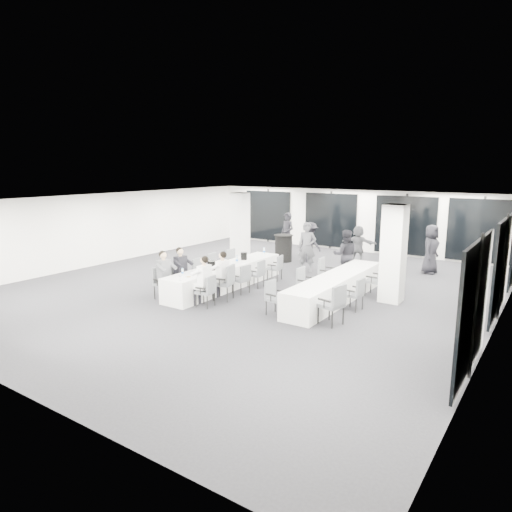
% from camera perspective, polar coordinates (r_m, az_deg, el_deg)
% --- Properties ---
extents(room, '(14.04, 16.04, 2.84)m').
position_cam_1_polar(room, '(14.92, 4.71, 1.65)').
color(room, '#232328').
rests_on(room, ground).
extents(column_left, '(0.60, 0.60, 2.80)m').
position_cam_1_polar(column_left, '(18.63, -2.02, 3.62)').
color(column_left, white).
rests_on(column_left, floor).
extents(column_right, '(0.60, 0.60, 2.80)m').
position_cam_1_polar(column_right, '(13.52, 16.79, 0.27)').
color(column_right, white).
rests_on(column_right, floor).
extents(banquet_table_main, '(0.90, 5.00, 0.75)m').
position_cam_1_polar(banquet_table_main, '(14.64, -3.77, -2.56)').
color(banquet_table_main, silver).
rests_on(banquet_table_main, floor).
extents(banquet_table_side, '(0.90, 5.00, 0.75)m').
position_cam_1_polar(banquet_table_side, '(13.42, 9.93, -3.98)').
color(banquet_table_side, silver).
rests_on(banquet_table_side, floor).
extents(cocktail_table, '(0.79, 0.79, 1.10)m').
position_cam_1_polar(cocktail_table, '(18.67, 3.45, 1.00)').
color(cocktail_table, black).
rests_on(cocktail_table, floor).
extents(chair_main_left_near, '(0.51, 0.56, 0.94)m').
position_cam_1_polar(chair_main_left_near, '(13.71, -11.68, -3.04)').
color(chair_main_left_near, '#53565B').
rests_on(chair_main_left_near, floor).
extents(chair_main_left_second, '(0.52, 0.56, 0.92)m').
position_cam_1_polar(chair_main_left_second, '(14.19, -9.63, -2.52)').
color(chair_main_left_second, '#53565B').
rests_on(chair_main_left_second, floor).
extents(chair_main_left_mid, '(0.52, 0.55, 0.90)m').
position_cam_1_polar(chair_main_left_mid, '(14.89, -7.03, -1.84)').
color(chair_main_left_mid, '#53565B').
rests_on(chair_main_left_mid, floor).
extents(chair_main_left_fourth, '(0.51, 0.56, 0.95)m').
position_cam_1_polar(chair_main_left_fourth, '(15.48, -5.11, -1.18)').
color(chair_main_left_fourth, '#53565B').
rests_on(chair_main_left_fourth, floor).
extents(chair_main_left_far, '(0.51, 0.56, 0.93)m').
position_cam_1_polar(chair_main_left_far, '(16.26, -2.84, -0.59)').
color(chair_main_left_far, '#53565B').
rests_on(chair_main_left_far, floor).
extents(chair_main_right_near, '(0.49, 0.53, 0.89)m').
position_cam_1_polar(chair_main_right_near, '(12.68, -6.08, -4.15)').
color(chair_main_right_near, '#53565B').
rests_on(chair_main_right_near, floor).
extents(chair_main_right_second, '(0.64, 0.67, 1.04)m').
position_cam_1_polar(chair_main_right_second, '(13.27, -3.76, -3.03)').
color(chair_main_right_second, '#53565B').
rests_on(chair_main_right_second, floor).
extents(chair_main_right_mid, '(0.51, 0.55, 0.89)m').
position_cam_1_polar(chair_main_right_mid, '(13.95, -1.68, -2.68)').
color(chair_main_right_mid, '#53565B').
rests_on(chair_main_right_mid, floor).
extents(chair_main_right_fourth, '(0.47, 0.52, 0.88)m').
position_cam_1_polar(chair_main_right_fourth, '(14.62, 0.25, -2.04)').
color(chair_main_right_fourth, '#53565B').
rests_on(chair_main_right_fourth, floor).
extents(chair_main_right_far, '(0.49, 0.53, 0.86)m').
position_cam_1_polar(chair_main_right_far, '(15.56, 2.59, -1.28)').
color(chair_main_right_far, '#53565B').
rests_on(chair_main_right_far, floor).
extents(chair_side_left_near, '(0.50, 0.55, 0.90)m').
position_cam_1_polar(chair_side_left_near, '(12.01, 2.28, -4.93)').
color(chair_side_left_near, '#53565B').
rests_on(chair_side_left_near, floor).
extents(chair_side_left_mid, '(0.48, 0.54, 0.94)m').
position_cam_1_polar(chair_side_left_mid, '(13.42, 6.08, -3.17)').
color(chair_side_left_mid, '#53565B').
rests_on(chair_side_left_mid, floor).
extents(chair_side_left_far, '(0.54, 0.59, 0.99)m').
position_cam_1_polar(chair_side_left_far, '(14.64, 8.68, -1.91)').
color(chair_side_left_far, '#53565B').
rests_on(chair_side_left_far, floor).
extents(chair_side_right_near, '(0.63, 0.66, 1.03)m').
position_cam_1_polar(chair_side_right_near, '(11.32, 9.74, -5.71)').
color(chair_side_right_near, '#53565B').
rests_on(chair_side_right_near, floor).
extents(chair_side_right_mid, '(0.50, 0.54, 0.89)m').
position_cam_1_polar(chair_side_right_mid, '(12.61, 12.40, -4.43)').
color(chair_side_right_mid, '#53565B').
rests_on(chair_side_right_mid, floor).
extents(chair_side_right_far, '(0.51, 0.57, 0.96)m').
position_cam_1_polar(chair_side_right_far, '(14.11, 14.95, -2.73)').
color(chair_side_right_far, '#53565B').
rests_on(chair_side_right_far, floor).
extents(seated_guest_a, '(0.50, 0.38, 1.44)m').
position_cam_1_polar(seated_guest_a, '(13.52, -11.26, -2.00)').
color(seated_guest_a, '#515358').
rests_on(seated_guest_a, floor).
extents(seated_guest_b, '(0.50, 0.38, 1.44)m').
position_cam_1_polar(seated_guest_b, '(14.01, -9.22, -1.47)').
color(seated_guest_b, black).
rests_on(seated_guest_b, floor).
extents(seated_guest_c, '(0.50, 0.38, 1.44)m').
position_cam_1_polar(seated_guest_c, '(12.70, -6.69, -2.71)').
color(seated_guest_c, white).
rests_on(seated_guest_c, floor).
extents(seated_guest_d, '(0.50, 0.38, 1.44)m').
position_cam_1_polar(seated_guest_d, '(13.30, -4.41, -2.03)').
color(seated_guest_d, white).
rests_on(seated_guest_d, floor).
extents(standing_guest_a, '(0.94, 0.87, 2.07)m').
position_cam_1_polar(standing_guest_a, '(16.87, 6.39, 1.52)').
color(standing_guest_a, '#515358').
rests_on(standing_guest_a, floor).
extents(standing_guest_b, '(1.10, 0.94, 1.96)m').
position_cam_1_polar(standing_guest_b, '(15.87, 11.10, 0.56)').
color(standing_guest_b, black).
rests_on(standing_guest_b, floor).
extents(standing_guest_c, '(1.34, 0.96, 1.86)m').
position_cam_1_polar(standing_guest_c, '(18.51, 6.81, 2.03)').
color(standing_guest_c, black).
rests_on(standing_guest_c, floor).
extents(standing_guest_d, '(1.18, 1.01, 1.76)m').
position_cam_1_polar(standing_guest_d, '(19.13, 16.52, 1.78)').
color(standing_guest_d, black).
rests_on(standing_guest_d, floor).
extents(standing_guest_e, '(0.70, 1.03, 2.02)m').
position_cam_1_polar(standing_guest_e, '(17.66, 21.03, 1.18)').
color(standing_guest_e, black).
rests_on(standing_guest_e, floor).
extents(standing_guest_f, '(1.64, 0.79, 1.72)m').
position_cam_1_polar(standing_guest_f, '(18.79, 12.66, 1.76)').
color(standing_guest_f, '#515358').
rests_on(standing_guest_f, floor).
extents(standing_guest_g, '(0.92, 0.81, 2.14)m').
position_cam_1_polar(standing_guest_g, '(19.85, 3.92, 3.10)').
color(standing_guest_g, black).
rests_on(standing_guest_g, floor).
extents(standing_guest_h, '(1.15, 1.14, 2.08)m').
position_cam_1_polar(standing_guest_h, '(15.55, 16.90, 0.30)').
color(standing_guest_h, white).
rests_on(standing_guest_h, floor).
extents(ice_bucket_near, '(0.24, 0.24, 0.27)m').
position_cam_1_polar(ice_bucket_near, '(13.89, -5.60, -1.18)').
color(ice_bucket_near, black).
rests_on(ice_bucket_near, banquet_table_main).
extents(ice_bucket_far, '(0.22, 0.22, 0.25)m').
position_cam_1_polar(ice_bucket_far, '(15.35, -1.52, 0.01)').
color(ice_bucket_far, black).
rests_on(ice_bucket_far, banquet_table_main).
extents(water_bottle_a, '(0.06, 0.06, 0.20)m').
position_cam_1_polar(water_bottle_a, '(13.31, -9.17, -1.98)').
color(water_bottle_a, silver).
rests_on(water_bottle_a, banquet_table_main).
extents(water_bottle_b, '(0.08, 0.08, 0.24)m').
position_cam_1_polar(water_bottle_b, '(14.80, -2.40, -0.44)').
color(water_bottle_b, silver).
rests_on(water_bottle_b, banquet_table_main).
extents(water_bottle_c, '(0.08, 0.08, 0.24)m').
position_cam_1_polar(water_bottle_c, '(16.29, 1.02, 0.64)').
color(water_bottle_c, silver).
rests_on(water_bottle_c, banquet_table_main).
extents(plate_a, '(0.20, 0.20, 0.03)m').
position_cam_1_polar(plate_a, '(13.46, -7.82, -2.17)').
color(plate_a, white).
rests_on(plate_a, banquet_table_main).
extents(plate_b, '(0.21, 0.21, 0.03)m').
position_cam_1_polar(plate_b, '(13.07, -8.41, -2.60)').
color(plate_b, white).
rests_on(plate_b, banquet_table_main).
extents(plate_c, '(0.18, 0.18, 0.03)m').
position_cam_1_polar(plate_c, '(14.04, -4.90, -1.55)').
color(plate_c, white).
rests_on(plate_c, banquet_table_main).
extents(wine_glass, '(0.07, 0.07, 0.18)m').
position_cam_1_polar(wine_glass, '(12.71, -9.49, -2.46)').
color(wine_glass, silver).
rests_on(wine_glass, banquet_table_main).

